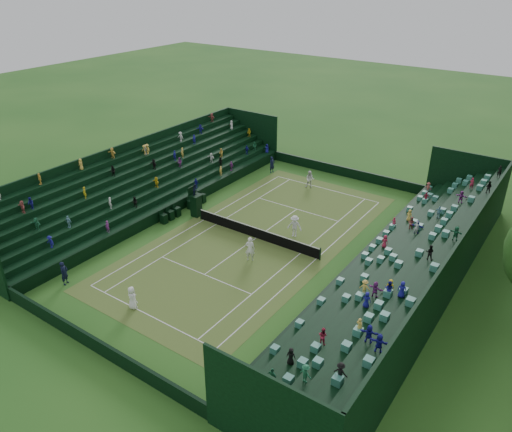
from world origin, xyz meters
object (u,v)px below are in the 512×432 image
at_px(player_near_east, 250,249).
at_px(player_far_east, 295,226).
at_px(tennis_net, 256,232).
at_px(player_far_west, 310,179).
at_px(player_near_west, 132,298).
at_px(umpire_chair, 196,202).

height_order(player_near_east, player_far_east, player_near_east).
distance_m(tennis_net, player_far_east, 3.13).
xyz_separation_m(player_near_east, player_far_west, (-3.01, 14.27, -0.11)).
bearing_deg(player_near_east, tennis_net, -88.38).
distance_m(player_far_west, player_far_east, 10.02).
bearing_deg(player_near_west, tennis_net, -90.29).
bearing_deg(player_near_east, player_near_west, 46.97).
relative_size(umpire_chair, player_far_east, 1.62).
relative_size(player_near_west, player_far_east, 0.86).
relative_size(player_near_east, player_far_east, 1.06).
bearing_deg(player_far_east, tennis_net, -153.97).
relative_size(tennis_net, player_near_west, 7.35).
height_order(player_near_west, player_far_west, player_far_west).
bearing_deg(player_near_west, player_far_east, -98.72).
bearing_deg(player_far_east, player_near_east, -114.23).
distance_m(tennis_net, umpire_chair, 6.60).
height_order(umpire_chair, player_near_west, umpire_chair).
relative_size(player_near_west, player_near_east, 0.81).
bearing_deg(player_far_east, player_far_west, 97.31).
xyz_separation_m(player_near_west, player_far_west, (-0.22, 23.21, 0.07)).
bearing_deg(player_far_west, tennis_net, -104.57).
height_order(tennis_net, umpire_chair, umpire_chair).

